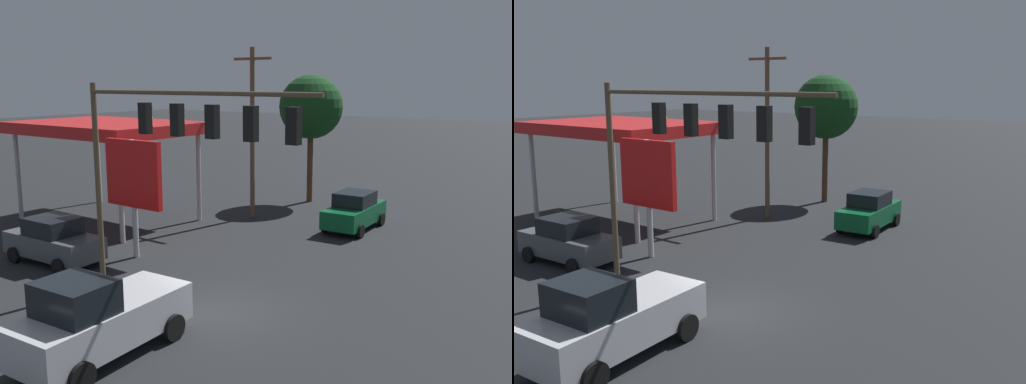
{
  "view_description": "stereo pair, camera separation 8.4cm",
  "coord_description": "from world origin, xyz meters",
  "views": [
    {
      "loc": [
        -11.14,
        13.55,
        7.4
      ],
      "look_at": [
        0.0,
        -2.0,
        3.69
      ],
      "focal_mm": 40.0,
      "sensor_mm": 36.0,
      "label": 1
    },
    {
      "loc": [
        -11.21,
        13.5,
        7.4
      ],
      "look_at": [
        0.0,
        -2.0,
        3.69
      ],
      "focal_mm": 40.0,
      "sensor_mm": 36.0,
      "label": 2
    }
  ],
  "objects": [
    {
      "name": "gas_station_canopy",
      "position": [
        12.99,
        -6.44,
        4.94
      ],
      "size": [
        9.41,
        6.66,
        5.31
      ],
      "color": "red",
      "rests_on": "ground"
    },
    {
      "name": "ground_plane",
      "position": [
        0.0,
        0.0,
        0.0
      ],
      "size": [
        200.0,
        200.0,
        0.0
      ],
      "primitive_type": "plane",
      "color": "black"
    },
    {
      "name": "sedan_waiting",
      "position": [
        1.22,
        -12.3,
        0.95
      ],
      "size": [
        2.26,
        4.5,
        1.93
      ],
      "rotation": [
        0.0,
        0.0,
        1.63
      ],
      "color": "#0C592D",
      "rests_on": "ground"
    },
    {
      "name": "sedan_far",
      "position": [
        8.88,
        -0.04,
        0.95
      ],
      "size": [
        4.47,
        2.2,
        1.93
      ],
      "rotation": [
        0.0,
        0.0,
        0.04
      ],
      "color": "#474C51",
      "rests_on": "ground"
    },
    {
      "name": "price_sign",
      "position": [
        6.7,
        -2.55,
        3.49
      ],
      "size": [
        3.09,
        0.27,
        5.04
      ],
      "color": "#B7B7BC",
      "rests_on": "ground"
    },
    {
      "name": "utility_pole",
      "position": [
        7.01,
        -11.46,
        4.88
      ],
      "size": [
        2.4,
        0.26,
        9.19
      ],
      "color": "brown",
      "rests_on": "ground"
    },
    {
      "name": "traffic_signal_assembly",
      "position": [
        1.15,
        0.66,
        5.71
      ],
      "size": [
        9.07,
        0.43,
        7.37
      ],
      "color": "brown",
      "rests_on": "ground"
    },
    {
      "name": "street_tree",
      "position": [
        6.54,
        -16.88,
        5.85
      ],
      "size": [
        3.89,
        3.89,
        7.83
      ],
      "color": "#4C331E",
      "rests_on": "ground"
    },
    {
      "name": "fire_hydrant",
      "position": [
        4.02,
        3.98,
        0.44
      ],
      "size": [
        0.24,
        0.24,
        0.88
      ],
      "color": "red",
      "rests_on": "ground"
    },
    {
      "name": "pickup_parked",
      "position": [
        0.72,
        4.29,
        1.11
      ],
      "size": [
        2.47,
        5.29,
        2.4
      ],
      "rotation": [
        0.0,
        0.0,
        1.62
      ],
      "color": "silver",
      "rests_on": "ground"
    }
  ]
}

